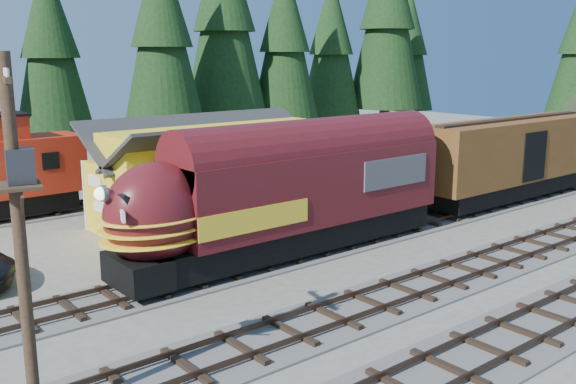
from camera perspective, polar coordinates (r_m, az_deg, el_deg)
ground at (r=25.11m, az=7.91°, el=-7.36°), size 120.00×120.00×0.00m
track_siding at (r=34.98m, az=14.27°, el=-1.94°), size 68.00×3.20×0.33m
track_main_south at (r=31.94m, az=22.95°, el=-3.87°), size 68.00×3.20×0.33m
depot at (r=32.18m, az=-5.78°, el=2.46°), size 12.80×7.00×5.30m
conifer_backdrop at (r=47.49m, az=-9.21°, el=13.79°), size 80.93×21.06×16.93m
locomotive at (r=26.18m, az=-0.75°, el=-0.66°), size 15.95×3.17×4.34m
boxcar at (r=38.80m, az=19.13°, el=3.01°), size 13.96×2.99×4.39m
utility_pole at (r=14.91m, az=-22.74°, el=-2.52°), size 1.23×2.02×8.39m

